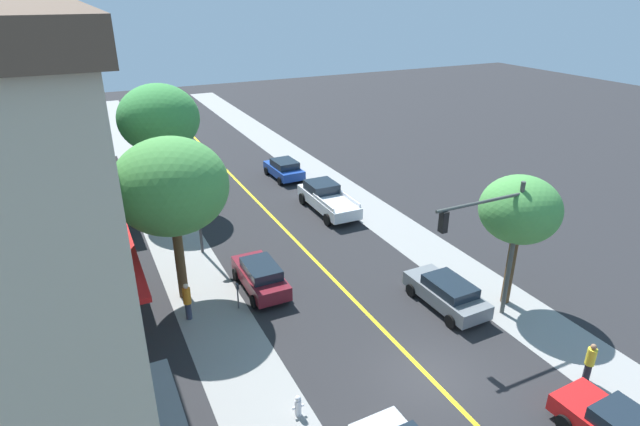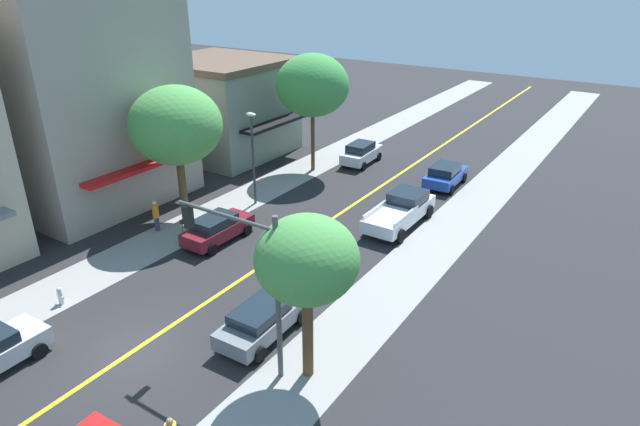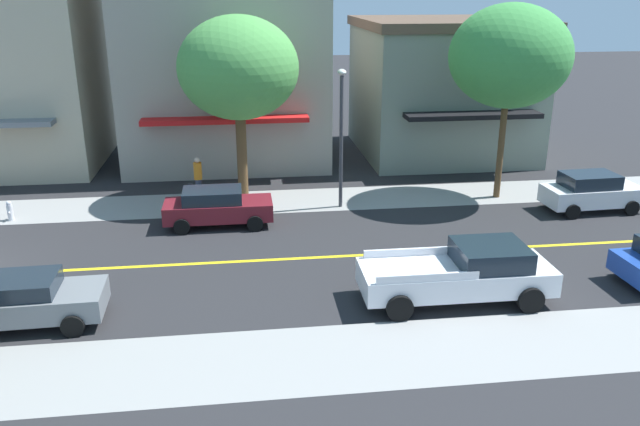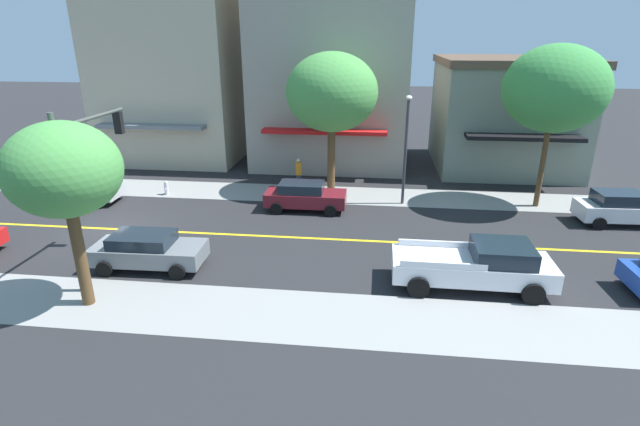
{
  "view_description": "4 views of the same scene",
  "coord_description": "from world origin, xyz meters",
  "views": [
    {
      "loc": [
        -10.86,
        -12.49,
        14.06
      ],
      "look_at": [
        0.95,
        11.87,
        2.21
      ],
      "focal_mm": 28.93,
      "sensor_mm": 36.0,
      "label": 1
    },
    {
      "loc": [
        15.83,
        -10.56,
        13.97
      ],
      "look_at": [
        1.3,
        11.66,
        1.97
      ],
      "focal_mm": 30.6,
      "sensor_mm": 36.0,
      "label": 2
    },
    {
      "loc": [
        20.85,
        10.04,
        9.18
      ],
      "look_at": [
        0.03,
        12.71,
        1.7
      ],
      "focal_mm": 35.87,
      "sensor_mm": 36.0,
      "label": 3
    },
    {
      "loc": [
        20.28,
        12.63,
        8.98
      ],
      "look_at": [
        1.05,
        10.4,
        1.68
      ],
      "focal_mm": 26.81,
      "sensor_mm": 36.0,
      "label": 4
    }
  ],
  "objects": [
    {
      "name": "tan_rowhouse",
      "position": [
        -14.56,
        9.4,
        7.05
      ],
      "size": [
        9.62,
        10.82,
        14.07
      ],
      "rotation": [
        0.0,
        0.0,
        -1.57
      ],
      "color": "#A39989",
      "rests_on": "ground"
    },
    {
      "name": "street_tree_left_far",
      "position": [
        -5.89,
        21.66,
        6.33
      ],
      "size": [
        5.21,
        5.21,
        8.55
      ],
      "color": "brown",
      "rests_on": "ground"
    },
    {
      "name": "street_tree_right_corner",
      "position": [
        -7.42,
        10.1,
        5.82
      ],
      "size": [
        5.25,
        5.25,
        8.07
      ],
      "color": "brown",
      "rests_on": "ground"
    },
    {
      "name": "fire_hydrant",
      "position": [
        -5.44,
        0.49,
        0.42
      ],
      "size": [
        0.44,
        0.24,
        0.85
      ],
      "color": "silver",
      "rests_on": "ground"
    },
    {
      "name": "parking_meter",
      "position": [
        -5.31,
        7.89,
        0.89
      ],
      "size": [
        0.12,
        0.18,
        1.35
      ],
      "color": "#4C4C51",
      "rests_on": "ground"
    },
    {
      "name": "white_sedan_left_curb",
      "position": [
        -3.56,
        24.91,
        0.85
      ],
      "size": [
        2.09,
        4.19,
        1.66
      ],
      "rotation": [
        0.0,
        0.0,
        1.62
      ],
      "color": "silver",
      "rests_on": "ground"
    },
    {
      "name": "sidewalk_left",
      "position": [
        -6.52,
        0.0,
        0.0
      ],
      "size": [
        3.27,
        126.0,
        0.01
      ],
      "primitive_type": "cube",
      "color": "gray",
      "rests_on": "ground"
    },
    {
      "name": "brick_apartment_block",
      "position": [
        -14.55,
        21.5,
        3.76
      ],
      "size": [
        10.85,
        9.24,
        7.49
      ],
      "rotation": [
        0.0,
        0.0,
        -1.57
      ],
      "color": "gray",
      "rests_on": "ground"
    },
    {
      "name": "grey_sedan_right_curb",
      "position": [
        3.68,
        3.7,
        0.78
      ],
      "size": [
        2.11,
        4.49,
        1.47
      ],
      "rotation": [
        0.0,
        0.0,
        1.6
      ],
      "color": "slate",
      "rests_on": "ground"
    },
    {
      "name": "maroon_sedan_left_curb",
      "position": [
        -3.76,
        9.01,
        0.8
      ],
      "size": [
        1.93,
        4.32,
        1.53
      ],
      "rotation": [
        0.0,
        0.0,
        1.57
      ],
      "color": "maroon",
      "rests_on": "ground"
    },
    {
      "name": "pedestrian_orange_shirt",
      "position": [
        -7.62,
        8.07,
        0.99
      ],
      "size": [
        0.37,
        0.37,
        1.86
      ],
      "rotation": [
        0.0,
        0.0,
        2.87
      ],
      "color": "#33384C",
      "rests_on": "ground"
    },
    {
      "name": "white_pickup_truck",
      "position": [
        3.78,
        16.61,
        0.9
      ],
      "size": [
        2.36,
        5.86,
        1.78
      ],
      "rotation": [
        0.0,
        0.0,
        1.57
      ],
      "color": "silver",
      "rests_on": "ground"
    },
    {
      "name": "street_lamp",
      "position": [
        -5.45,
        14.32,
        3.72
      ],
      "size": [
        0.7,
        0.36,
        5.96
      ],
      "color": "#38383D",
      "rests_on": "ground"
    }
  ]
}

